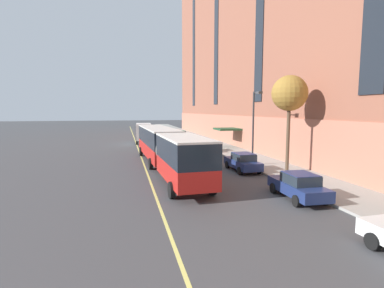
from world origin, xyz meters
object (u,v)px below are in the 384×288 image
Objects in this scene: parked_car_green_1 at (181,135)px; box_truck at (144,132)px; street_lamp at (254,120)px; street_tree_mid_block at (290,94)px; parked_car_silver_0 at (205,146)px; parked_car_navy_2 at (243,162)px; parked_car_navy_5 at (188,139)px; city_bus at (165,147)px; parked_car_navy_6 at (298,186)px.

box_truck is (-6.81, -5.28, 0.98)m from parked_car_green_1.
street_tree_mid_block is at bearing -66.60° from street_lamp.
street_lamp is (1.76, -10.44, 3.47)m from parked_car_silver_0.
parked_car_navy_2 is 0.65× the size of box_truck.
parked_car_navy_5 is 0.66× the size of street_lamp.
street_lamp is (-1.44, 3.33, -2.19)m from street_tree_mid_block.
city_bus is at bearing 161.08° from parked_car_navy_2.
box_truck is 23.39m from street_lamp.
street_tree_mid_block is (3.21, -30.23, 5.66)m from parked_car_green_1.
street_lamp is at bearing 113.40° from street_tree_mid_block.
box_truck is 27.29m from street_tree_mid_block.
box_truck is at bearing 106.47° from parked_car_navy_2.
street_tree_mid_block is 1.17× the size of street_lamp.
parked_car_navy_2 is at bearing -73.53° from box_truck.
parked_car_silver_0 is at bearing -58.67° from box_truck.
street_lamp reaches higher than city_bus.
parked_car_navy_6 is at bearing -115.28° from street_tree_mid_block.
parked_car_silver_0 is 0.59× the size of street_tree_mid_block.
parked_car_green_1 and parked_car_navy_5 have the same top height.
city_bus is 6.79m from parked_car_navy_2.
street_tree_mid_block is (10.01, -24.95, 4.68)m from box_truck.
city_bus is at bearing -122.42° from parked_car_silver_0.
street_lamp reaches higher than parked_car_navy_2.
parked_car_navy_5 is at bearing -91.40° from parked_car_green_1.
parked_car_navy_5 is at bearing 90.64° from parked_car_navy_2.
street_tree_mid_block is (9.47, -3.91, 4.43)m from city_bus.
parked_car_navy_5 is at bearing 90.55° from parked_car_navy_6.
street_lamp is (1.66, 9.90, 3.47)m from parked_car_navy_6.
parked_car_green_1 is at bearing 37.80° from box_truck.
street_lamp reaches higher than box_truck.
parked_car_navy_2 is 24.22m from box_truck.
parked_car_navy_5 is (-0.24, 21.16, -0.00)m from parked_car_navy_2.
street_lamp is at bearing 42.97° from parked_car_navy_2.
parked_car_navy_2 is 21.16m from parked_car_navy_5.
box_truck is (-6.91, 31.52, 0.98)m from parked_car_navy_6.
parked_car_navy_6 is (0.28, -29.47, 0.00)m from parked_car_navy_5.
box_truck reaches higher than parked_car_navy_2.
city_bus is 19.98m from parked_car_navy_5.
street_tree_mid_block reaches higher than parked_car_silver_0.
parked_car_green_1 is 30.92m from street_tree_mid_block.
street_tree_mid_block reaches higher than parked_car_green_1.
parked_car_navy_2 is at bearing -18.92° from city_bus.
parked_car_navy_6 is at bearing -89.71° from parked_car_silver_0.
parked_car_navy_2 is 0.68× the size of street_lamp.
street_tree_mid_block is at bearing -76.90° from parked_car_silver_0.
box_truck reaches higher than parked_car_navy_6.
city_bus is at bearing -107.75° from parked_car_navy_5.
city_bus is 2.67× the size of street_tree_mid_block.
box_truck is 0.90× the size of street_tree_mid_block.
parked_car_green_1 is 1.01× the size of parked_car_navy_6.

